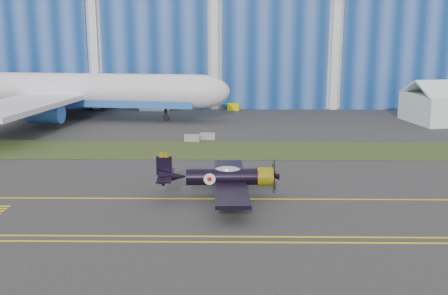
{
  "coord_description": "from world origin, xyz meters",
  "views": [
    {
      "loc": [
        3.1,
        -47.8,
        13.88
      ],
      "look_at": [
        2.37,
        4.39,
        2.45
      ],
      "focal_mm": 42.0,
      "sensor_mm": 36.0,
      "label": 1
    }
  ],
  "objects_px": {
    "warbird": "(223,177)",
    "jetliner": "(63,54)",
    "tug": "(233,107)",
    "shipping_container": "(155,104)"
  },
  "relations": [
    {
      "from": "jetliner",
      "to": "tug",
      "type": "height_order",
      "value": "jetliner"
    },
    {
      "from": "warbird",
      "to": "shipping_container",
      "type": "relative_size",
      "value": 2.74
    },
    {
      "from": "warbird",
      "to": "shipping_container",
      "type": "bearing_deg",
      "value": 102.41
    },
    {
      "from": "warbird",
      "to": "tug",
      "type": "distance_m",
      "value": 52.33
    },
    {
      "from": "warbird",
      "to": "jetliner",
      "type": "height_order",
      "value": "jetliner"
    },
    {
      "from": "warbird",
      "to": "jetliner",
      "type": "distance_m",
      "value": 51.05
    },
    {
      "from": "shipping_container",
      "to": "jetliner",
      "type": "bearing_deg",
      "value": -141.03
    },
    {
      "from": "shipping_container",
      "to": "warbird",
      "type": "bearing_deg",
      "value": -71.73
    },
    {
      "from": "warbird",
      "to": "jetliner",
      "type": "relative_size",
      "value": 0.22
    },
    {
      "from": "warbird",
      "to": "tug",
      "type": "height_order",
      "value": "warbird"
    }
  ]
}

